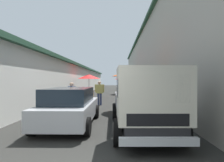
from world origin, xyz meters
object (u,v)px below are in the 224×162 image
Objects in this scene: fruit_stall_far_right at (132,80)px; vendor_by_crates at (99,91)px; fruit_stall_far_left at (89,80)px; parked_scooter at (134,98)px; vendor_in_shade at (72,95)px; fruit_stall_near_right at (126,79)px; hatchback_car at (70,106)px; delivery_truck at (145,103)px.

fruit_stall_far_right is 3.24m from vendor_by_crates.
parked_scooter is at bearing -134.31° from fruit_stall_far_left.
fruit_stall_far_right is at bearing -152.11° from fruit_stall_far_left.
fruit_stall_near_right is at bearing -16.69° from vendor_in_shade.
fruit_stall_near_right reaches higher than parked_scooter.
vendor_in_shade reaches higher than hatchback_car.
fruit_stall_near_right is 6.23m from fruit_stall_far_left.
vendor_in_shade is at bearing 14.25° from hatchback_car.
parked_scooter is (7.29, -0.33, -0.59)m from delivery_truck.
delivery_truck reaches higher than hatchback_car.
fruit_stall_far_right is 3.20m from parked_scooter.
fruit_stall_near_right is 0.56× the size of delivery_truck.
hatchback_car is (-14.81, 2.81, -1.19)m from fruit_stall_near_right.
fruit_stall_far_left reaches higher than parked_scooter.
vendor_in_shade is (-0.16, 3.39, -0.84)m from fruit_stall_far_right.
fruit_stall_near_right reaches higher than vendor_by_crates.
vendor_in_shade is (-6.87, -0.17, -0.87)m from fruit_stall_far_left.
fruit_stall_far_right is at bearing 172.83° from parked_scooter.
hatchback_car is at bearing 153.35° from parked_scooter.
fruit_stall_far_left is 1.41× the size of vendor_by_crates.
parked_scooter is at bearing -2.59° from delivery_truck.
fruit_stall_far_right is 4.20m from hatchback_car.
fruit_stall_far_left is 1.42× the size of parked_scooter.
fruit_stall_near_right is at bearing 1.26° from parked_scooter.
vendor_by_crates is at bearing 102.51° from parked_scooter.
hatchback_car is 6.71m from parked_scooter.
fruit_stall_far_left is at bearing 5.31° from hatchback_car.
vendor_by_crates reaches higher than hatchback_car.
fruit_stall_far_right reaches higher than parked_scooter.
fruit_stall_far_left reaches higher than hatchback_car.
delivery_truck is 7.07m from vendor_by_crates.
fruit_stall_near_right reaches higher than hatchback_car.
fruit_stall_far_left is at bearing 1.38° from vendor_in_shade.
fruit_stall_far_right reaches higher than delivery_truck.
fruit_stall_far_left is (-4.99, 3.72, -0.12)m from fruit_stall_near_right.
fruit_stall_far_right is 7.60m from fruit_stall_far_left.
vendor_by_crates is at bearing -161.53° from fruit_stall_far_left.
fruit_stall_far_right reaches higher than hatchback_car.
hatchback_car is (-3.10, 2.64, -1.04)m from fruit_stall_far_right.
vendor_in_shade is (2.94, 0.75, 0.20)m from hatchback_car.
delivery_truck is at bearing -162.50° from vendor_by_crates.
fruit_stall_far_left is (6.72, 3.55, 0.03)m from fruit_stall_far_right.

